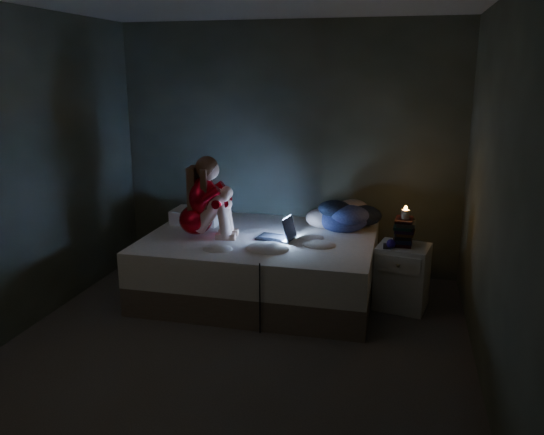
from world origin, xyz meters
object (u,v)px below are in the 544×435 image
(woman, at_px, (195,197))
(laptop, at_px, (275,227))
(phone, at_px, (389,247))
(candle, at_px, (405,215))
(bed, at_px, (261,265))
(nightstand, at_px, (402,277))

(woman, relative_size, laptop, 2.32)
(laptop, xyz_separation_m, phone, (1.04, -0.04, -0.11))
(laptop, distance_m, candle, 1.18)
(laptop, bearing_deg, candle, 12.43)
(woman, relative_size, candle, 9.62)
(bed, relative_size, candle, 26.62)
(nightstand, bearing_deg, bed, -169.02)
(candle, bearing_deg, nightstand, -62.70)
(candle, bearing_deg, phone, -138.44)
(nightstand, bearing_deg, candle, 128.58)
(woman, relative_size, phone, 5.49)
(nightstand, height_order, candle, candle)
(woman, xyz_separation_m, laptop, (0.74, 0.09, -0.27))
(laptop, height_order, phone, laptop)
(bed, distance_m, laptop, 0.44)
(nightstand, relative_size, phone, 4.21)
(woman, bearing_deg, bed, 7.21)
(nightstand, bearing_deg, laptop, -165.84)
(bed, relative_size, phone, 15.21)
(bed, bearing_deg, laptop, -22.69)
(nightstand, relative_size, candle, 7.37)
(laptop, distance_m, nightstand, 1.24)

